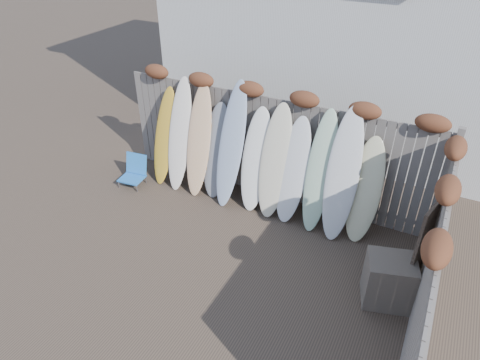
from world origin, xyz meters
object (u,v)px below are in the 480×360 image
at_px(lattice_panel, 427,243).
at_px(beach_chair, 134,171).
at_px(wooden_crate, 388,281).
at_px(surfboard_0, 165,137).

bearing_deg(lattice_panel, beach_chair, -169.02).
distance_m(wooden_crate, lattice_panel, 0.77).
bearing_deg(surfboard_0, beach_chair, -131.47).
distance_m(wooden_crate, surfboard_0, 4.87).
height_order(lattice_panel, surfboard_0, surfboard_0).
distance_m(beach_chair, lattice_panel, 5.54).
xyz_separation_m(beach_chair, wooden_crate, (5.15, -0.80, 0.10)).
bearing_deg(surfboard_0, lattice_panel, -3.47).
height_order(wooden_crate, surfboard_0, surfboard_0).
bearing_deg(beach_chair, wooden_crate, -8.79).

